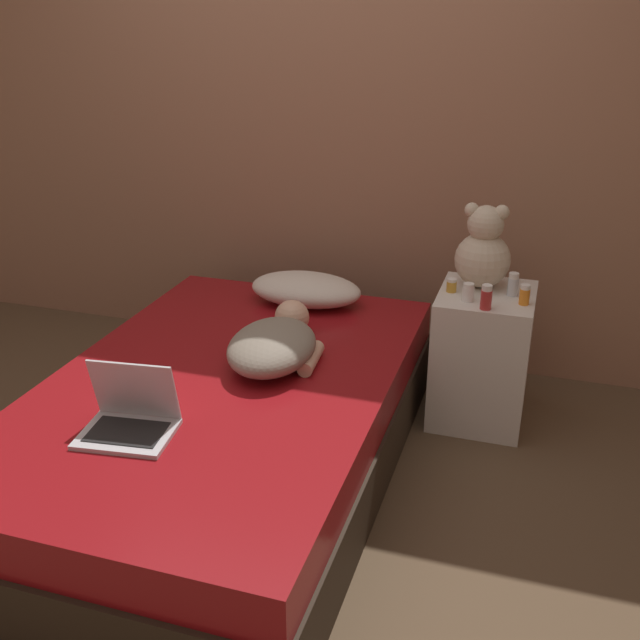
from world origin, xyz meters
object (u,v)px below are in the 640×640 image
(pillow, at_px, (306,289))
(teddy_bear, at_px, (483,251))
(bottle_clear, at_px, (513,285))
(laptop, at_px, (130,417))
(bottle_red, at_px, (486,297))
(bottle_orange, at_px, (525,295))
(bottle_white, at_px, (468,293))
(bottle_amber, at_px, (452,285))
(person_lying, at_px, (276,343))

(pillow, height_order, teddy_bear, teddy_bear)
(teddy_bear, bearing_deg, bottle_clear, -27.40)
(pillow, bearing_deg, laptop, -98.84)
(bottle_red, bearing_deg, teddy_bear, 101.02)
(teddy_bear, bearing_deg, bottle_orange, -39.59)
(bottle_clear, relative_size, bottle_orange, 1.16)
(laptop, relative_size, bottle_white, 4.21)
(bottle_clear, distance_m, bottle_amber, 0.26)
(bottle_red, bearing_deg, bottle_white, 140.68)
(laptop, relative_size, bottle_amber, 5.53)
(laptop, distance_m, bottle_white, 1.48)
(bottle_clear, height_order, bottle_amber, bottle_clear)
(pillow, bearing_deg, bottle_amber, -5.81)
(bottle_clear, height_order, bottle_red, bottle_red)
(teddy_bear, bearing_deg, bottle_white, -98.55)
(person_lying, xyz_separation_m, laptop, (-0.28, -0.65, -0.02))
(pillow, relative_size, person_lying, 0.84)
(laptop, bearing_deg, teddy_bear, 45.29)
(bottle_orange, relative_size, bottle_white, 1.12)
(bottle_orange, bearing_deg, laptop, -136.51)
(bottle_amber, bearing_deg, laptop, -126.72)
(bottle_white, bearing_deg, laptop, -131.34)
(laptop, bearing_deg, bottle_red, 37.45)
(laptop, relative_size, teddy_bear, 0.89)
(laptop, bearing_deg, bottle_orange, 36.35)
(bottle_amber, bearing_deg, bottle_clear, 7.70)
(laptop, bearing_deg, bottle_amber, 46.14)
(teddy_bear, xyz_separation_m, bottle_amber, (-0.11, -0.11, -0.13))
(bottle_white, distance_m, bottle_red, 0.11)
(laptop, xyz_separation_m, bottle_orange, (1.20, 1.14, 0.16))
(pillow, bearing_deg, bottle_white, -11.57)
(teddy_bear, bearing_deg, laptop, -127.57)
(bottle_orange, relative_size, bottle_amber, 1.46)
(bottle_orange, bearing_deg, pillow, 172.89)
(laptop, xyz_separation_m, teddy_bear, (1.00, 1.30, 0.28))
(pillow, height_order, bottle_white, bottle_white)
(bottle_white, xyz_separation_m, bottle_red, (0.08, -0.07, 0.01))
(person_lying, xyz_separation_m, bottle_amber, (0.61, 0.54, 0.12))
(person_lying, xyz_separation_m, bottle_white, (0.70, 0.45, 0.13))
(bottle_amber, bearing_deg, bottle_white, -47.01)
(laptop, height_order, bottle_orange, bottle_orange)
(pillow, height_order, bottle_clear, bottle_clear)
(bottle_clear, bearing_deg, bottle_red, -116.11)
(pillow, distance_m, bottle_amber, 0.71)
(teddy_bear, relative_size, bottle_clear, 3.66)
(laptop, distance_m, teddy_bear, 1.66)
(bottle_clear, bearing_deg, pillow, 177.83)
(pillow, height_order, bottle_red, bottle_red)
(pillow, xyz_separation_m, bottle_clear, (0.95, -0.04, 0.15))
(bottle_amber, bearing_deg, pillow, 174.19)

